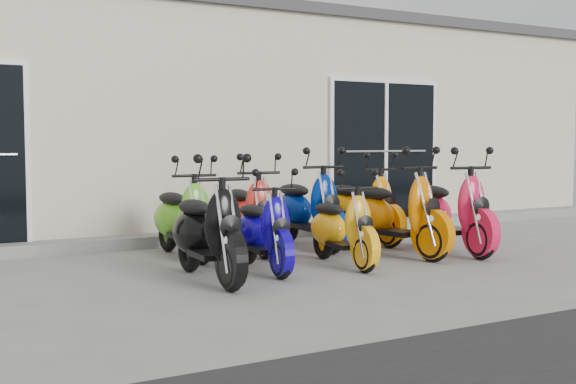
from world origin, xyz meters
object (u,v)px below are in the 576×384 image
scooter_front_black (207,217)px  scooter_front_blue (263,219)px  scooter_front_orange_a (342,217)px  scooter_front_orange_b (394,201)px  scooter_back_yellow (361,197)px  scooter_back_red (248,202)px  scooter_front_red (450,200)px  scooter_back_green (183,206)px  scooter_back_blue (308,197)px

scooter_front_black → scooter_front_blue: (0.72, 0.22, -0.08)m
scooter_front_orange_a → scooter_front_black: bearing=-171.4°
scooter_front_orange_b → scooter_back_yellow: scooter_front_orange_b is taller
scooter_back_red → scooter_front_black: bearing=-122.0°
scooter_front_black → scooter_back_red: 1.83m
scooter_front_orange_b → scooter_front_blue: bearing=176.6°
scooter_front_orange_a → scooter_front_red: scooter_front_red is taller
scooter_front_black → scooter_front_blue: 0.75m
scooter_front_orange_a → scooter_back_green: 1.89m
scooter_back_green → scooter_back_red: scooter_back_red is taller
scooter_front_black → scooter_front_red: bearing=5.9°
scooter_front_black → scooter_front_orange_b: bearing=10.3°
scooter_front_orange_b → scooter_back_blue: bearing=111.4°
scooter_front_orange_a → scooter_front_orange_b: scooter_front_orange_b is taller
scooter_front_orange_a → scooter_back_red: (-0.48, 1.34, 0.07)m
scooter_front_black → scooter_back_blue: size_ratio=0.97×
scooter_front_orange_a → scooter_front_red: (1.65, 0.13, 0.11)m
scooter_front_blue → scooter_back_yellow: size_ratio=0.89×
scooter_front_blue → scooter_back_yellow: (2.10, 1.21, 0.07)m
scooter_back_green → scooter_back_red: (0.84, -0.01, 0.01)m
scooter_front_orange_a → scooter_back_blue: 1.35m
scooter_front_orange_b → scooter_front_red: scooter_front_orange_b is taller
scooter_front_blue → scooter_back_green: scooter_back_green is taller
scooter_back_blue → scooter_front_orange_b: bearing=-58.3°
scooter_front_black → scooter_front_orange_b: 2.56m
scooter_front_orange_b → scooter_back_yellow: size_ratio=1.06×
scooter_front_orange_b → scooter_back_green: size_ratio=1.08×
scooter_back_green → scooter_back_blue: size_ratio=0.93×
scooter_front_blue → scooter_back_red: 1.29m
scooter_front_black → scooter_back_red: size_ratio=1.02×
scooter_front_red → scooter_back_yellow: 1.29m
scooter_front_red → scooter_back_green: bearing=163.4°
scooter_front_orange_a → scooter_front_red: bearing=9.8°
scooter_front_blue → scooter_front_red: scooter_front_red is taller
scooter_front_orange_b → scooter_front_red: bearing=-19.4°
scooter_front_blue → scooter_back_blue: 1.71m
scooter_front_orange_a → scooter_back_yellow: size_ratio=0.88×
scooter_back_blue → scooter_front_red: bearing=-39.5°
scooter_back_green → scooter_back_yellow: 2.51m
scooter_back_blue → scooter_back_green: bearing=-179.8°
scooter_front_orange_b → scooter_back_yellow: 1.10m
scooter_back_red → scooter_back_blue: scooter_back_blue is taller
scooter_front_orange_a → scooter_back_yellow: bearing=53.7°
scooter_front_black → scooter_back_green: 1.48m
scooter_front_red → scooter_back_yellow: bearing=116.4°
scooter_front_orange_b → scooter_back_red: size_ratio=1.06×
scooter_front_orange_a → scooter_back_red: bearing=115.0°
scooter_front_black → scooter_back_green: scooter_front_black is taller
scooter_back_green → scooter_back_yellow: bearing=-0.3°
scooter_front_red → scooter_back_blue: size_ratio=1.00×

